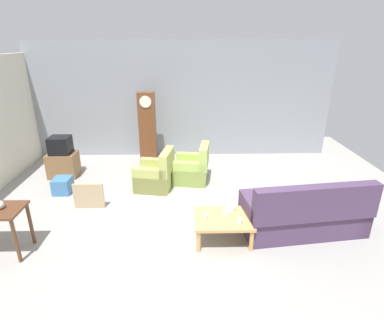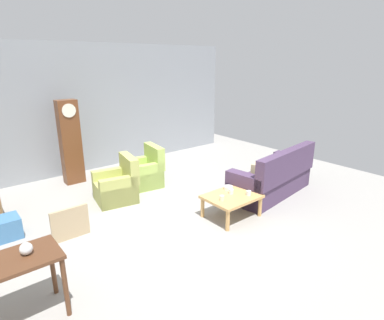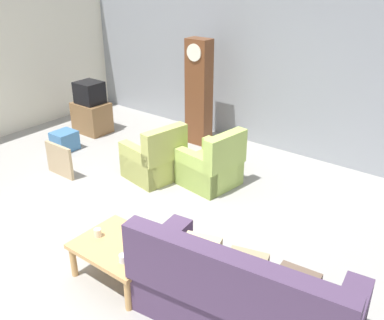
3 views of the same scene
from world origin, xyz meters
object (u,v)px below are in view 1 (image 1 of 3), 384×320
at_px(grandfather_clock, 148,129).
at_px(cup_cream_tall, 205,217).
at_px(coffee_table_wood, 223,220).
at_px(storage_box_blue, 63,185).
at_px(tv_stand_cabinet, 63,165).
at_px(framed_picture_leaning, 89,196).
at_px(armchair_olive_near, 156,176).
at_px(tv_crt, 60,145).
at_px(cup_blue_rimmed, 240,221).
at_px(armchair_olive_far, 193,169).
at_px(bowl_white_stacked, 231,208).
at_px(cup_white_porcelain, 225,213).
at_px(couch_floral, 304,214).

height_order(grandfather_clock, cup_cream_tall, grandfather_clock).
xyz_separation_m(coffee_table_wood, storage_box_blue, (-3.35, 1.80, -0.19)).
height_order(grandfather_clock, tv_stand_cabinet, grandfather_clock).
bearing_deg(framed_picture_leaning, armchair_olive_near, 34.50).
bearing_deg(grandfather_clock, tv_crt, -156.95).
relative_size(storage_box_blue, cup_blue_rimmed, 4.63).
height_order(armchair_olive_far, cup_blue_rimmed, armchair_olive_far).
distance_m(armchair_olive_far, framed_picture_leaning, 2.45).
bearing_deg(coffee_table_wood, grandfather_clock, 114.49).
bearing_deg(bowl_white_stacked, cup_cream_tall, -147.16).
bearing_deg(cup_white_porcelain, tv_stand_cabinet, 144.30).
height_order(tv_stand_cabinet, cup_cream_tall, tv_stand_cabinet).
distance_m(tv_crt, cup_blue_rimmed, 4.87).
height_order(couch_floral, framed_picture_leaning, couch_floral).
xyz_separation_m(couch_floral, tv_stand_cabinet, (-5.09, 2.55, -0.05)).
xyz_separation_m(coffee_table_wood, cup_cream_tall, (-0.30, -0.05, 0.11)).
distance_m(tv_crt, framed_picture_leaning, 2.01).
bearing_deg(tv_stand_cabinet, armchair_olive_near, -17.24).
xyz_separation_m(framed_picture_leaning, cup_cream_tall, (2.27, -1.16, 0.20)).
xyz_separation_m(tv_stand_cabinet, bowl_white_stacked, (3.80, -2.47, 0.15)).
bearing_deg(tv_crt, couch_floral, -26.59).
bearing_deg(couch_floral, cup_white_porcelain, -175.63).
bearing_deg(cup_cream_tall, storage_box_blue, 148.79).
bearing_deg(tv_crt, coffee_table_wood, -36.63).
relative_size(armchair_olive_far, cup_cream_tall, 9.70).
height_order(armchair_olive_near, armchair_olive_far, same).
bearing_deg(framed_picture_leaning, coffee_table_wood, -23.40).
distance_m(storage_box_blue, cup_cream_tall, 3.58).
bearing_deg(couch_floral, coffee_table_wood, -173.38).
bearing_deg(coffee_table_wood, armchair_olive_near, 123.18).
xyz_separation_m(armchair_olive_near, tv_stand_cabinet, (-2.35, 0.73, -0.00)).
height_order(coffee_table_wood, tv_stand_cabinet, tv_stand_cabinet).
height_order(coffee_table_wood, tv_crt, tv_crt).
height_order(armchair_olive_near, coffee_table_wood, armchair_olive_near).
distance_m(couch_floral, coffee_table_wood, 1.45).
distance_m(armchair_olive_near, tv_crt, 2.51).
height_order(tv_stand_cabinet, tv_crt, tv_crt).
relative_size(tv_stand_cabinet, framed_picture_leaning, 1.13).
xyz_separation_m(tv_crt, cup_white_porcelain, (3.69, -2.65, -0.35)).
bearing_deg(storage_box_blue, framed_picture_leaning, -41.33).
xyz_separation_m(armchair_olive_near, cup_blue_rimmed, (1.54, -2.17, 0.16)).
bearing_deg(tv_stand_cabinet, couch_floral, -26.59).
distance_m(framed_picture_leaning, bowl_white_stacked, 2.86).
bearing_deg(tv_stand_cabinet, tv_crt, 0.00).
height_order(tv_stand_cabinet, cup_white_porcelain, tv_stand_cabinet).
relative_size(couch_floral, framed_picture_leaning, 3.66).
xyz_separation_m(armchair_olive_near, cup_cream_tall, (1.00, -2.03, 0.16)).
height_order(tv_stand_cabinet, storage_box_blue, tv_stand_cabinet).
bearing_deg(bowl_white_stacked, coffee_table_wood, -122.31).
height_order(tv_crt, storage_box_blue, tv_crt).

